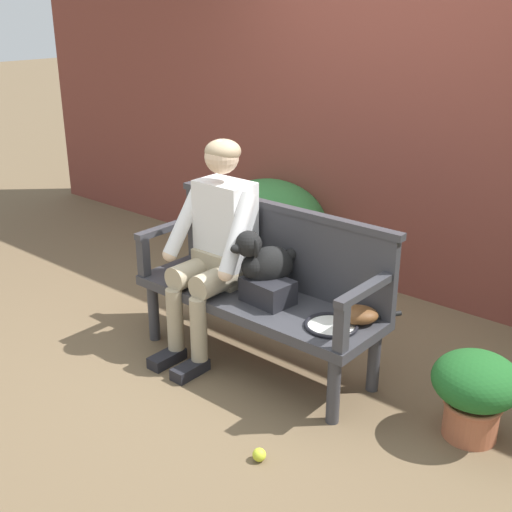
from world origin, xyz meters
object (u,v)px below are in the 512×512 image
sports_bag (268,291)px  tennis_ball (259,455)px  tennis_racket (336,324)px  baseball_glove (358,315)px  garden_bench (256,305)px  person_seated (216,241)px  potted_plant (475,389)px  dog_on_bench (264,263)px

sports_bag → tennis_ball: (0.50, -0.67, -0.48)m
tennis_racket → baseball_glove: baseball_glove is taller
garden_bench → tennis_ball: garden_bench is taller
garden_bench → person_seated: bearing=-177.2°
tennis_ball → potted_plant: 1.10m
tennis_ball → potted_plant: potted_plant is taller
person_seated → tennis_ball: size_ratio=19.90×
dog_on_bench → tennis_ball: 1.09m
baseball_glove → potted_plant: (0.65, 0.06, -0.22)m
person_seated → potted_plant: size_ratio=2.88×
dog_on_bench → potted_plant: size_ratio=0.92×
tennis_racket → baseball_glove: size_ratio=2.55×
garden_bench → tennis_racket: tennis_racket is taller
sports_bag → potted_plant: sports_bag is taller
person_seated → potted_plant: 1.65m
person_seated → baseball_glove: person_seated is taller
garden_bench → baseball_glove: baseball_glove is taller
dog_on_bench → tennis_racket: (0.53, -0.03, -0.20)m
tennis_ball → potted_plant: bearing=50.8°
dog_on_bench → sports_bag: dog_on_bench is taller
tennis_racket → sports_bag: 0.47m
person_seated → baseball_glove: 0.96m
garden_bench → dog_on_bench: size_ratio=3.67×
dog_on_bench → potted_plant: bearing=6.1°
person_seated → tennis_ball: 1.32m
garden_bench → tennis_ball: size_ratio=23.36×
tennis_ball → garden_bench: bearing=131.4°
garden_bench → baseball_glove: 0.65m
garden_bench → tennis_racket: 0.57m
tennis_ball → person_seated: bearing=143.5°
person_seated → baseball_glove: bearing=6.8°
person_seated → dog_on_bench: (0.34, 0.03, -0.06)m
tennis_racket → potted_plant: (0.72, 0.16, -0.18)m
sports_bag → potted_plant: bearing=8.2°
person_seated → tennis_racket: (0.87, 0.00, -0.26)m
tennis_ball → baseball_glove: bearing=88.0°
garden_bench → dog_on_bench: (0.04, 0.02, 0.27)m
dog_on_bench → tennis_racket: dog_on_bench is taller
garden_bench → sports_bag: sports_bag is taller
tennis_racket → baseball_glove: 0.13m
sports_bag → tennis_ball: size_ratio=4.24×
baseball_glove → tennis_ball: 0.90m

